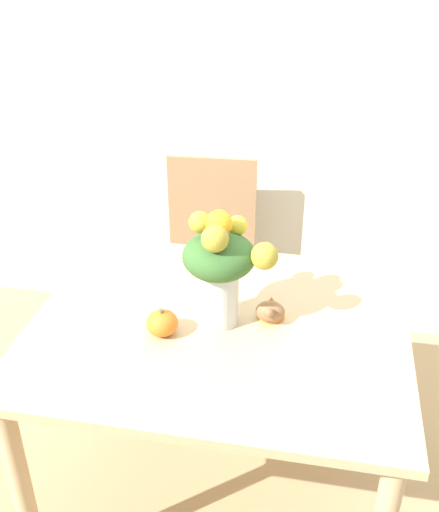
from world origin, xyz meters
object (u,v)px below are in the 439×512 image
Objects in this scene: dining_chair_near_window at (208,261)px; turkey_figurine at (271,309)px; pumpkin at (162,323)px; flower_vase at (221,264)px.

turkey_figurine is at bearing -68.35° from dining_chair_near_window.
turkey_figurine is at bearing 23.76° from pumpkin.
dining_chair_near_window is (-0.06, 0.93, -0.33)m from pumpkin.
dining_chair_near_window is at bearing 93.66° from pumpkin.
pumpkin reaches higher than turkey_figurine.
pumpkin is 0.79× the size of turkey_figurine.
flower_vase is 0.22m from turkey_figurine.
flower_vase reaches higher than pumpkin.
pumpkin is 0.99m from dining_chair_near_window.
flower_vase is 3.93× the size of pumpkin.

